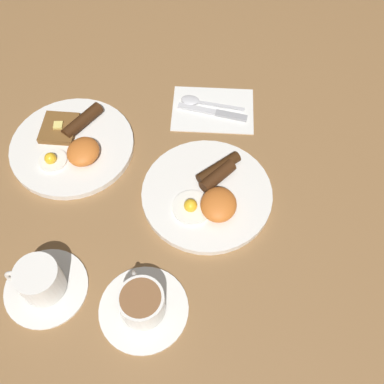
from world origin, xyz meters
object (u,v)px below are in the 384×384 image
at_px(teacup_far, 41,282).
at_px(teacup_near, 142,305).
at_px(breakfast_plate_far, 73,145).
at_px(knife, 216,113).
at_px(spoon, 197,101).
at_px(breakfast_plate_near, 209,194).

bearing_deg(teacup_far, teacup_near, -93.40).
relative_size(breakfast_plate_far, knife, 1.64).
xyz_separation_m(breakfast_plate_far, spoon, (0.18, -0.26, -0.00)).
relative_size(breakfast_plate_near, breakfast_plate_far, 0.99).
distance_m(teacup_near, teacup_far, 0.19).
height_order(knife, spoon, spoon).
bearing_deg(breakfast_plate_near, spoon, 13.51).
xyz_separation_m(breakfast_plate_near, teacup_near, (-0.26, 0.09, 0.01)).
bearing_deg(knife, breakfast_plate_far, 31.98).
distance_m(teacup_near, spoon, 0.52).
bearing_deg(spoon, teacup_far, 70.48).
height_order(teacup_near, spoon, teacup_near).
bearing_deg(spoon, breakfast_plate_near, 106.96).
bearing_deg(breakfast_plate_near, breakfast_plate_far, 75.40).
bearing_deg(teacup_near, breakfast_plate_near, -18.58).
height_order(breakfast_plate_far, teacup_far, teacup_far).
xyz_separation_m(teacup_far, knife, (0.48, -0.26, -0.03)).
bearing_deg(teacup_far, breakfast_plate_far, 7.56).
relative_size(breakfast_plate_near, spoon, 1.71).
height_order(breakfast_plate_near, teacup_near, teacup_near).
distance_m(teacup_far, knife, 0.55).
xyz_separation_m(teacup_near, spoon, (0.52, -0.02, -0.02)).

